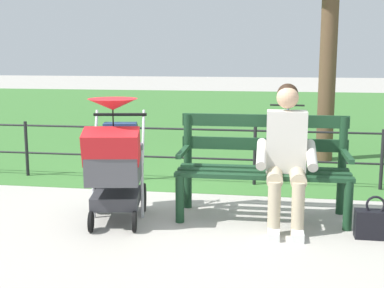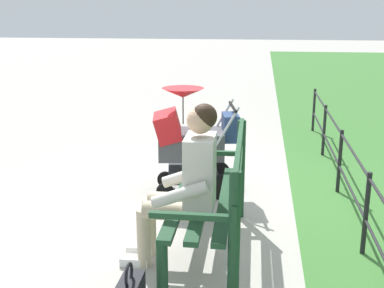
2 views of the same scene
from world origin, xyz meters
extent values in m
plane|color=#ADA89E|center=(0.00, 0.00, 0.00)|extent=(60.00, 60.00, 0.00)
cube|color=#193D23|center=(-0.84, -0.18, 0.45)|extent=(1.60, 0.13, 0.04)
cube|color=#193D23|center=(-0.85, 0.00, 0.45)|extent=(1.60, 0.13, 0.04)
cube|color=#193D23|center=(-0.85, 0.18, 0.45)|extent=(1.60, 0.13, 0.04)
cube|color=#193D23|center=(-0.84, -0.28, 0.67)|extent=(1.60, 0.06, 0.12)
cube|color=#193D23|center=(-0.84, -0.28, 0.90)|extent=(1.60, 0.06, 0.12)
cylinder|color=#193D23|center=(-1.60, 0.19, 0.23)|extent=(0.08, 0.08, 0.45)
cylinder|color=#193D23|center=(-1.59, -0.29, 0.47)|extent=(0.08, 0.08, 0.95)
cube|color=#193D23|center=(-1.60, -0.01, 0.63)|extent=(0.06, 0.56, 0.04)
cylinder|color=#193D23|center=(-0.10, 0.21, 0.23)|extent=(0.08, 0.08, 0.45)
cylinder|color=#193D23|center=(-0.09, -0.27, 0.47)|extent=(0.08, 0.08, 0.95)
cube|color=#193D23|center=(-0.10, 0.01, 0.63)|extent=(0.06, 0.56, 0.04)
cylinder|color=tan|center=(-1.16, 0.22, 0.47)|extent=(0.15, 0.40, 0.14)
cylinder|color=tan|center=(-0.96, 0.22, 0.47)|extent=(0.15, 0.40, 0.14)
cylinder|color=tan|center=(-1.16, 0.42, 0.24)|extent=(0.11, 0.11, 0.47)
cylinder|color=tan|center=(-0.96, 0.42, 0.24)|extent=(0.11, 0.11, 0.47)
cube|color=silver|center=(-1.16, 0.50, 0.04)|extent=(0.10, 0.22, 0.07)
cube|color=silver|center=(-0.96, 0.50, 0.04)|extent=(0.10, 0.22, 0.07)
cube|color=beige|center=(-1.05, 0.00, 0.75)|extent=(0.36, 0.23, 0.56)
cylinder|color=beige|center=(-1.27, 0.12, 0.65)|extent=(0.10, 0.43, 0.23)
cylinder|color=beige|center=(-0.83, 0.12, 0.65)|extent=(0.10, 0.43, 0.23)
sphere|color=tan|center=(-1.05, 0.00, 1.15)|extent=(0.20, 0.20, 0.20)
sphere|color=black|center=(-1.05, -0.03, 1.18)|extent=(0.19, 0.19, 0.19)
cylinder|color=black|center=(0.31, -0.07, 0.14)|extent=(0.08, 0.28, 0.28)
cylinder|color=black|center=(0.76, 0.01, 0.14)|extent=(0.08, 0.28, 0.28)
cylinder|color=black|center=(0.24, 0.53, 0.09)|extent=(0.06, 0.18, 0.18)
cylinder|color=black|center=(0.62, 0.60, 0.09)|extent=(0.06, 0.18, 0.18)
cube|color=#38383D|center=(0.48, 0.27, 0.22)|extent=(0.51, 0.59, 0.12)
cylinder|color=silver|center=(0.28, 0.13, 0.33)|extent=(0.03, 0.03, 0.65)
cylinder|color=silver|center=(0.73, 0.21, 0.33)|extent=(0.03, 0.03, 0.65)
cube|color=#47474C|center=(0.48, 0.29, 0.55)|extent=(0.57, 0.75, 0.28)
cube|color=red|center=(0.44, 0.53, 0.75)|extent=(0.53, 0.38, 0.33)
cylinder|color=black|center=(0.56, -0.14, 0.95)|extent=(0.52, 0.12, 0.03)
cylinder|color=silver|center=(0.32, -0.09, 0.75)|extent=(0.08, 0.30, 0.49)
cylinder|color=silver|center=(0.77, 0.00, 0.75)|extent=(0.08, 0.30, 0.49)
cone|color=red|center=(0.47, 0.37, 1.10)|extent=(0.51, 0.51, 0.10)
cylinder|color=black|center=(0.47, 0.37, 0.92)|extent=(0.01, 0.01, 0.30)
cube|color=navy|center=(0.56, -0.12, 0.73)|extent=(0.34, 0.21, 0.28)
torus|color=black|center=(-1.80, 0.37, 0.29)|extent=(0.16, 0.02, 0.16)
cylinder|color=black|center=(-0.72, -1.30, 0.35)|extent=(0.04, 0.04, 0.70)
cylinder|color=black|center=(0.72, -1.30, 0.35)|extent=(0.04, 0.04, 0.70)
cylinder|color=black|center=(2.16, -1.30, 0.35)|extent=(0.04, 0.04, 0.70)
cylinder|color=black|center=(3.59, -1.30, 0.35)|extent=(0.04, 0.04, 0.70)
cylinder|color=black|center=(0.00, -1.30, 0.65)|extent=(7.19, 0.02, 0.02)
cylinder|color=black|center=(0.00, -1.30, 0.30)|extent=(7.19, 0.02, 0.02)
camera|label=1|loc=(-0.95, 4.76, 1.54)|focal=48.75mm
camera|label=2|loc=(-4.56, -0.43, 1.93)|focal=46.39mm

